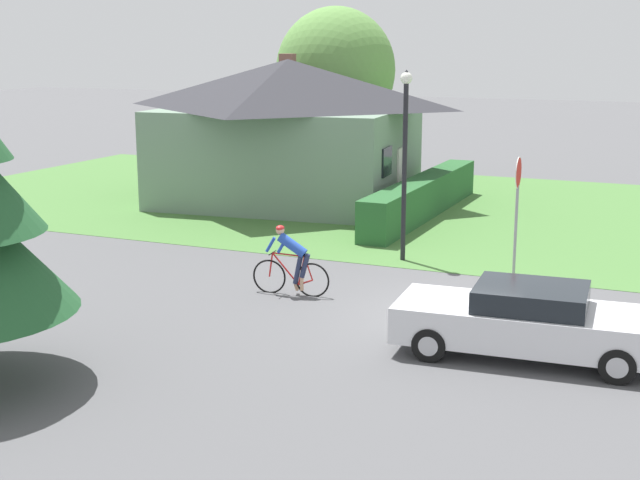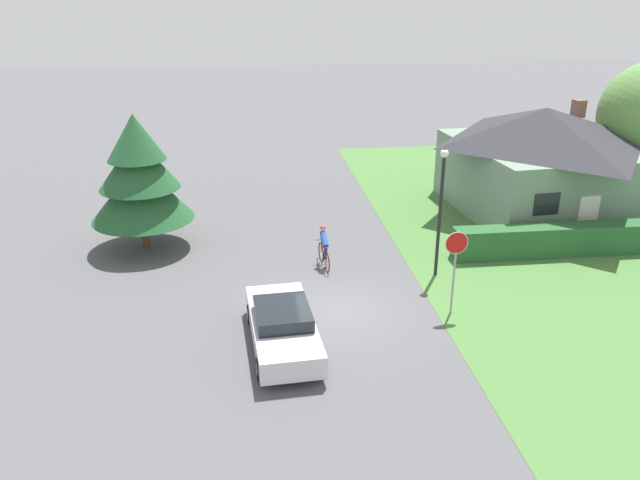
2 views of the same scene
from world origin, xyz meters
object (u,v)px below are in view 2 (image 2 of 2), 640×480
cyclist (324,248)px  street_lamp (441,199)px  conifer_tall_near (139,175)px  sedan_left_lane (283,327)px  stop_sign (455,256)px  cottage_house (541,159)px

cyclist → street_lamp: size_ratio=0.37×
conifer_tall_near → street_lamp: bearing=-19.9°
sedan_left_lane → stop_sign: bearing=-80.3°
stop_sign → conifer_tall_near: (-10.59, 6.85, 1.02)m
sedan_left_lane → conifer_tall_near: (-5.05, 8.20, 2.40)m
cyclist → street_lamp: 4.72m
cyclist → conifer_tall_near: bearing=62.9°
sedan_left_lane → cyclist: bearing=-23.0°
cottage_house → cyclist: bearing=-159.7°
sedan_left_lane → cottage_house: bearing=-53.7°
stop_sign → conifer_tall_near: size_ratio=0.52×
sedan_left_lane → stop_sign: 5.87m
cyclist → stop_sign: stop_sign is taller
cottage_house → stop_sign: 11.69m
stop_sign → sedan_left_lane: bearing=11.9°
sedan_left_lane → cyclist: cyclist is taller
stop_sign → cottage_house: bearing=-129.0°
sedan_left_lane → conifer_tall_near: 9.93m
sedan_left_lane → conifer_tall_near: size_ratio=0.86×
cottage_house → street_lamp: (-6.71, -6.40, 0.41)m
street_lamp → conifer_tall_near: 11.63m
stop_sign → street_lamp: size_ratio=0.59×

